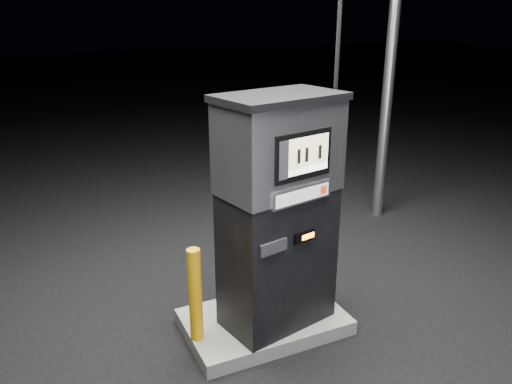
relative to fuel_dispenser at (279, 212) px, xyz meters
name	(u,v)px	position (x,y,z in m)	size (l,w,h in m)	color
ground	(264,328)	(-0.10, 0.10, -1.31)	(80.00, 80.00, 0.00)	black
pump_island	(264,322)	(-0.10, 0.10, -1.24)	(1.60, 1.00, 0.15)	slate
fuel_dispenser	(279,212)	(0.00, 0.00, 0.00)	(1.31, 0.89, 4.70)	black
bollard_left	(195,295)	(-0.84, 0.03, -0.70)	(0.12, 0.12, 0.93)	#EDA50D
bollard_right	(314,258)	(0.60, 0.30, -0.76)	(0.11, 0.11, 0.82)	#EDA50D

